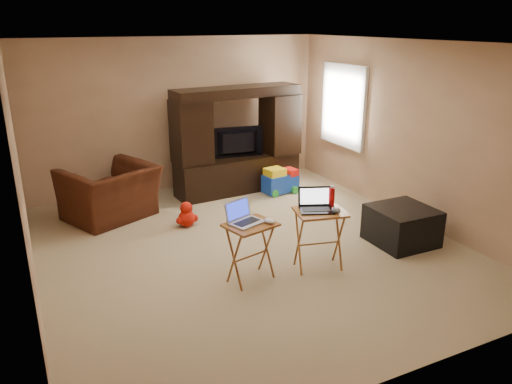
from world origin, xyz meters
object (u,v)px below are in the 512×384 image
recliner (110,193)px  plush_toy (187,214)px  water_bottle (332,197)px  push_toy (280,180)px  television (239,143)px  child_rocker (140,192)px  laptop_left (247,213)px  mouse_left (269,221)px  entertainment_center (237,140)px  ottoman (402,225)px  tray_table_right (319,240)px  tray_table_left (251,252)px  mouse_right (336,210)px  laptop_right (317,201)px

recliner → plush_toy: size_ratio=3.25×
water_bottle → push_toy: bearing=74.3°
television → child_rocker: size_ratio=1.66×
laptop_left → mouse_left: (0.22, -0.10, -0.09)m
child_rocker → push_toy: bearing=-9.6°
entertainment_center → ottoman: bearing=-74.2°
entertainment_center → laptop_left: 3.08m
push_toy → tray_table_right: 2.71m
entertainment_center → tray_table_left: bearing=-115.7°
entertainment_center → television: (0.00, -0.04, -0.04)m
child_rocker → tray_table_right: size_ratio=0.75×
push_toy → tray_table_left: bearing=-133.0°
television → ottoman: television is taller
mouse_right → plush_toy: bearing=119.2°
laptop_right → water_bottle: (0.24, 0.06, -0.01)m
entertainment_center → mouse_right: size_ratio=14.72×
recliner → plush_toy: bearing=114.1°
plush_toy → tray_table_right: tray_table_right is taller
push_toy → mouse_left: size_ratio=4.35×
ottoman → tray_table_right: bearing=-174.7°
tray_table_left → mouse_left: mouse_left is taller
child_rocker → tray_table_right: bearing=-67.0°
child_rocker → ottoman: bearing=-47.7°
child_rocker → laptop_right: (1.34, -2.80, 0.56)m
entertainment_center → push_toy: bearing=-39.2°
ottoman → tray_table_left: tray_table_left is taller
child_rocker → tray_table_left: bearing=-81.6°
tray_table_right → television: bearing=96.8°
tray_table_left → mouse_right: bearing=-25.9°
plush_toy → water_bottle: bearing=-56.5°
recliner → tray_table_right: (1.85, -2.63, -0.03)m
tray_table_right → mouse_right: 0.42m
push_toy → tray_table_right: bearing=-117.5°
entertainment_center → laptop_left: size_ratio=6.05×
push_toy → recliner: bearing=170.2°
push_toy → laptop_right: size_ratio=1.60×
tray_table_left → laptop_left: (-0.03, 0.03, 0.46)m
television → plush_toy: television is taller
entertainment_center → water_bottle: (-0.11, -2.89, -0.05)m
recliner → laptop_left: (1.00, -2.52, 0.41)m
entertainment_center → mouse_left: entertainment_center is taller
television → push_toy: 0.92m
water_bottle → mouse_right: bearing=-109.3°
mouse_right → child_rocker: bearing=117.3°
entertainment_center → laptop_right: 2.97m
mouse_right → entertainment_center: bearing=86.7°
laptop_right → mouse_left: bearing=-156.7°
plush_toy → laptop_right: (0.93, -1.84, 0.65)m
child_rocker → tray_table_left: tray_table_left is taller
mouse_right → water_bottle: size_ratio=0.66×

